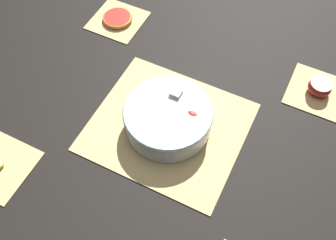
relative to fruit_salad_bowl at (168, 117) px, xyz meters
name	(u,v)px	position (x,y,z in m)	size (l,w,h in m)	color
ground_plane	(168,127)	(0.00, 0.00, -0.05)	(6.00, 6.00, 0.00)	black
bamboo_mat_center	(168,126)	(0.00, 0.00, -0.04)	(0.41, 0.37, 0.01)	#D6B775
coaster_mat_far_left	(118,20)	(-0.34, 0.30, -0.04)	(0.17, 0.17, 0.01)	#D6B775
coaster_mat_far_right	(317,92)	(0.34, 0.30, -0.04)	(0.17, 0.17, 0.01)	#D6B775
fruit_salad_bowl	(168,117)	(0.00, 0.00, 0.00)	(0.24, 0.24, 0.08)	silver
apple_half	(320,87)	(0.34, 0.30, -0.02)	(0.07, 0.07, 0.04)	#B72D23
grapefruit_slice	(117,18)	(-0.34, 0.30, -0.04)	(0.10, 0.10, 0.01)	red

